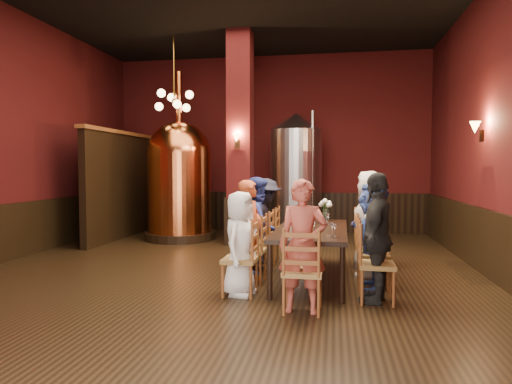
% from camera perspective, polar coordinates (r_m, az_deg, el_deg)
% --- Properties ---
extents(room, '(10.00, 10.02, 4.50)m').
position_cam_1_polar(room, '(6.95, -4.25, 8.16)').
color(room, black).
rests_on(room, ground).
extents(wainscot_right, '(0.08, 9.90, 1.00)m').
position_cam_1_polar(wainscot_right, '(7.19, 28.37, -6.36)').
color(wainscot_right, black).
rests_on(wainscot_right, ground).
extents(wainscot_back, '(7.90, 0.08, 1.00)m').
position_cam_1_polar(wainscot_back, '(11.85, 1.58, -2.44)').
color(wainscot_back, black).
rests_on(wainscot_back, ground).
extents(column, '(0.58, 0.58, 4.50)m').
position_cam_1_polar(column, '(9.74, -1.97, 6.69)').
color(column, '#410E0E').
rests_on(column, ground).
extents(partition, '(0.22, 3.50, 2.40)m').
position_cam_1_polar(partition, '(11.06, -16.41, 0.68)').
color(partition, black).
rests_on(partition, ground).
extents(pendant_cluster, '(0.90, 0.90, 1.70)m').
position_cam_1_polar(pendant_cluster, '(10.33, -10.20, 11.17)').
color(pendant_cluster, '#A57226').
rests_on(pendant_cluster, room).
extents(sconce_wall, '(0.20, 0.20, 0.36)m').
position_cam_1_polar(sconce_wall, '(7.86, 26.39, 6.89)').
color(sconce_wall, black).
rests_on(sconce_wall, room).
extents(sconce_column, '(0.20, 0.20, 0.36)m').
position_cam_1_polar(sconce_column, '(9.44, -2.34, 6.50)').
color(sconce_column, black).
rests_on(sconce_column, column).
extents(dining_table, '(1.04, 2.42, 0.75)m').
position_cam_1_polar(dining_table, '(6.71, 7.00, -5.03)').
color(dining_table, black).
rests_on(dining_table, ground).
extents(chair_0, '(0.47, 0.47, 0.92)m').
position_cam_1_polar(chair_0, '(5.89, -2.04, -8.39)').
color(chair_0, brown).
rests_on(chair_0, ground).
extents(person_0, '(0.54, 0.72, 1.33)m').
position_cam_1_polar(person_0, '(5.86, -2.04, -6.43)').
color(person_0, white).
rests_on(person_0, ground).
extents(chair_1, '(0.47, 0.47, 0.92)m').
position_cam_1_polar(chair_1, '(6.54, -0.72, -7.25)').
color(chair_1, brown).
rests_on(chair_1, ground).
extents(person_1, '(0.44, 0.59, 1.46)m').
position_cam_1_polar(person_1, '(6.49, -0.73, -4.93)').
color(person_1, '#A63C1C').
rests_on(person_1, ground).
extents(chair_2, '(0.47, 0.47, 0.92)m').
position_cam_1_polar(chair_2, '(7.18, 0.33, -6.33)').
color(chair_2, brown).
rests_on(chair_2, ground).
extents(person_2, '(0.38, 0.73, 1.49)m').
position_cam_1_polar(person_2, '(7.14, 0.33, -4.08)').
color(person_2, navy).
rests_on(person_2, ground).
extents(chair_3, '(0.47, 0.47, 0.92)m').
position_cam_1_polar(chair_3, '(7.83, 1.22, -5.55)').
color(chair_3, brown).
rests_on(chair_3, ground).
extents(person_3, '(0.59, 0.97, 1.45)m').
position_cam_1_polar(person_3, '(7.79, 1.23, -3.62)').
color(person_3, black).
rests_on(person_3, ground).
extents(chair_4, '(0.47, 0.47, 0.92)m').
position_cam_1_polar(chair_4, '(5.77, 14.87, -8.74)').
color(chair_4, brown).
rests_on(chair_4, ground).
extents(person_4, '(0.61, 0.99, 1.58)m').
position_cam_1_polar(person_4, '(5.71, 14.91, -5.52)').
color(person_4, black).
rests_on(person_4, ground).
extents(chair_5, '(0.47, 0.47, 0.92)m').
position_cam_1_polar(chair_5, '(6.42, 14.44, -7.53)').
color(chair_5, brown).
rests_on(chair_5, ground).
extents(person_5, '(0.49, 1.35, 1.44)m').
position_cam_1_polar(person_5, '(6.38, 14.47, -5.24)').
color(person_5, navy).
rests_on(person_5, ground).
extents(chair_6, '(0.47, 0.47, 0.92)m').
position_cam_1_polar(chair_6, '(7.07, 14.10, -6.56)').
color(chair_6, brown).
rests_on(chair_6, ground).
extents(person_6, '(0.65, 0.86, 1.58)m').
position_cam_1_polar(person_6, '(7.03, 14.13, -3.89)').
color(person_6, '#B6A9A0').
rests_on(person_6, ground).
extents(chair_7, '(0.47, 0.47, 0.92)m').
position_cam_1_polar(chair_7, '(7.73, 13.81, -5.74)').
color(chair_7, brown).
rests_on(chair_7, ground).
extents(person_7, '(0.40, 0.74, 1.49)m').
position_cam_1_polar(person_7, '(7.70, 13.83, -3.65)').
color(person_7, '#1B1932').
rests_on(person_7, ground).
extents(chair_8, '(0.47, 0.47, 0.92)m').
position_cam_1_polar(chair_8, '(5.23, 5.85, -9.86)').
color(chair_8, brown).
rests_on(chair_8, ground).
extents(person_8, '(0.55, 0.36, 1.50)m').
position_cam_1_polar(person_8, '(5.18, 5.87, -6.71)').
color(person_8, '#AF493A').
rests_on(person_8, ground).
extents(copper_kettle, '(1.74, 1.74, 3.79)m').
position_cam_1_polar(copper_kettle, '(10.51, -9.53, 1.64)').
color(copper_kettle, black).
rests_on(copper_kettle, ground).
extents(steel_vessel, '(1.38, 1.38, 2.91)m').
position_cam_1_polar(steel_vessel, '(10.78, 5.02, 2.10)').
color(steel_vessel, '#B2B2B7').
rests_on(steel_vessel, ground).
extents(rose_vase, '(0.22, 0.22, 0.37)m').
position_cam_1_polar(rose_vase, '(7.66, 8.72, -1.75)').
color(rose_vase, white).
rests_on(rose_vase, dining_table).
extents(wine_glass_0, '(0.07, 0.07, 0.17)m').
position_cam_1_polar(wine_glass_0, '(6.11, 7.27, -4.43)').
color(wine_glass_0, white).
rests_on(wine_glass_0, dining_table).
extents(wine_glass_1, '(0.07, 0.07, 0.17)m').
position_cam_1_polar(wine_glass_1, '(5.85, 9.82, -4.79)').
color(wine_glass_1, white).
rests_on(wine_glass_1, dining_table).
extents(wine_glass_2, '(0.07, 0.07, 0.17)m').
position_cam_1_polar(wine_glass_2, '(7.50, 5.62, -3.05)').
color(wine_glass_2, white).
rests_on(wine_glass_2, dining_table).
extents(wine_glass_3, '(0.07, 0.07, 0.17)m').
position_cam_1_polar(wine_glass_3, '(7.16, 8.98, -3.36)').
color(wine_glass_3, white).
rests_on(wine_glass_3, dining_table).
extents(wine_glass_4, '(0.07, 0.07, 0.17)m').
position_cam_1_polar(wine_glass_4, '(6.97, 5.56, -3.51)').
color(wine_glass_4, white).
rests_on(wine_glass_4, dining_table).
extents(wine_glass_5, '(0.07, 0.07, 0.17)m').
position_cam_1_polar(wine_glass_5, '(7.26, 7.95, -3.26)').
color(wine_glass_5, white).
rests_on(wine_glass_5, dining_table).
extents(wine_glass_6, '(0.07, 0.07, 0.17)m').
position_cam_1_polar(wine_glass_6, '(6.17, 6.40, -4.36)').
color(wine_glass_6, white).
rests_on(wine_glass_6, dining_table).
extents(wine_glass_7, '(0.07, 0.07, 0.17)m').
position_cam_1_polar(wine_glass_7, '(5.98, 9.49, -4.62)').
color(wine_glass_7, white).
rests_on(wine_glass_7, dining_table).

